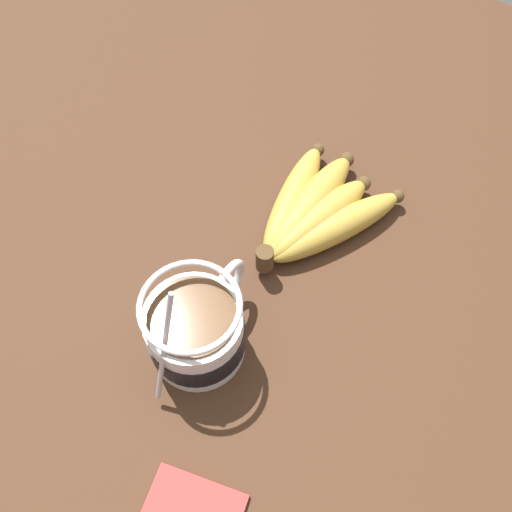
# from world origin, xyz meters

# --- Properties ---
(table) EXTENTS (1.36, 1.36, 0.04)m
(table) POSITION_xyz_m (0.00, 0.00, 0.02)
(table) COLOR #422819
(table) RESTS_ON ground
(coffee_mug) EXTENTS (0.16, 0.10, 0.15)m
(coffee_mug) POSITION_xyz_m (-0.05, -0.01, 0.08)
(coffee_mug) COLOR silver
(coffee_mug) RESTS_ON table
(banana_bunch) EXTENTS (0.20, 0.15, 0.04)m
(banana_bunch) POSITION_xyz_m (0.16, -0.03, 0.06)
(banana_bunch) COLOR #4C381E
(banana_bunch) RESTS_ON table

